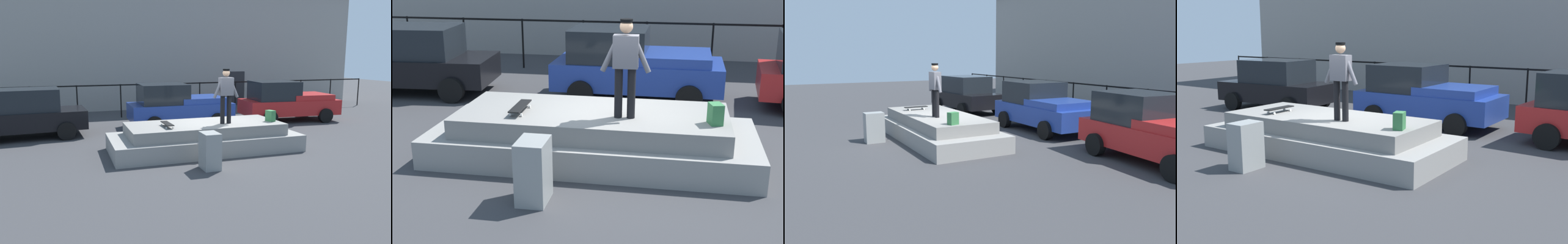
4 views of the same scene
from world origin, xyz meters
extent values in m
plane|color=#38383A|center=(0.00, 0.00, 0.00)|extent=(60.00, 60.00, 0.00)
cube|color=gray|center=(-0.44, -0.12, 0.26)|extent=(5.88, 2.44, 0.52)
cube|color=gray|center=(-0.44, -0.12, 0.69)|extent=(4.82, 2.00, 0.35)
cylinder|color=black|center=(0.06, -0.40, 1.31)|extent=(0.14, 0.14, 0.88)
cylinder|color=black|center=(0.28, -0.40, 1.31)|extent=(0.14, 0.14, 0.88)
cube|color=#595960|center=(0.17, -0.40, 2.03)|extent=(0.43, 0.25, 0.55)
cylinder|color=#595960|center=(-0.10, -0.41, 1.97)|extent=(0.34, 0.10, 0.60)
cylinder|color=#595960|center=(0.43, -0.39, 1.97)|extent=(0.34, 0.10, 0.60)
sphere|color=tan|center=(0.17, -0.40, 2.44)|extent=(0.22, 0.22, 0.22)
cylinder|color=black|center=(0.17, -0.40, 2.54)|extent=(0.22, 0.22, 0.05)
cube|color=black|center=(-1.71, -0.39, 0.98)|extent=(0.21, 0.84, 0.02)
cylinder|color=silver|center=(-1.81, -0.67, 0.90)|extent=(0.03, 0.06, 0.06)
cylinder|color=silver|center=(-1.61, -0.66, 0.90)|extent=(0.03, 0.06, 0.06)
cylinder|color=silver|center=(-1.82, -0.13, 0.90)|extent=(0.03, 0.06, 0.06)
cylinder|color=silver|center=(-1.62, -0.12, 0.90)|extent=(0.03, 0.06, 0.06)
cube|color=#33723F|center=(1.69, -0.49, 1.05)|extent=(0.27, 0.32, 0.35)
cube|color=black|center=(-5.88, 3.69, 0.66)|extent=(4.19, 2.17, 0.67)
cube|color=black|center=(-5.88, 3.69, 1.39)|extent=(2.35, 1.81, 0.79)
cylinder|color=black|center=(-7.20, 4.55, 0.32)|extent=(0.65, 0.27, 0.64)
cylinder|color=black|center=(-7.06, 2.64, 0.32)|extent=(0.65, 0.27, 0.64)
cylinder|color=black|center=(-4.69, 4.74, 0.32)|extent=(0.65, 0.27, 0.64)
cylinder|color=black|center=(-4.55, 2.83, 0.32)|extent=(0.65, 0.27, 0.64)
cube|color=navy|center=(0.02, 4.05, 0.66)|extent=(4.25, 1.93, 0.68)
cube|color=black|center=(-0.72, 4.06, 1.40)|extent=(1.92, 1.76, 0.81)
cube|color=navy|center=(0.86, 4.05, 1.12)|extent=(1.92, 1.81, 0.24)
cylinder|color=black|center=(-1.28, 5.03, 0.32)|extent=(0.64, 0.23, 0.64)
cylinder|color=black|center=(-1.30, 3.10, 0.32)|extent=(0.64, 0.23, 0.64)
cylinder|color=black|center=(1.34, 5.01, 0.32)|extent=(0.64, 0.23, 0.64)
cylinder|color=black|center=(1.32, 3.08, 0.32)|extent=(0.64, 0.23, 0.64)
cube|color=#B21E1E|center=(5.12, 3.82, 0.65)|extent=(4.43, 2.15, 0.66)
cube|color=black|center=(4.37, 3.88, 1.40)|extent=(2.06, 1.82, 0.83)
cylinder|color=black|center=(3.87, 4.85, 0.32)|extent=(0.66, 0.27, 0.64)
cylinder|color=black|center=(3.72, 3.00, 0.32)|extent=(0.66, 0.27, 0.64)
cylinder|color=black|center=(6.37, 2.79, 0.32)|extent=(0.66, 0.27, 0.64)
cube|color=gray|center=(-1.00, -2.08, 0.49)|extent=(0.44, 0.60, 0.98)
cylinder|color=black|center=(-12.00, 7.19, 0.80)|extent=(0.06, 0.06, 1.60)
cylinder|color=black|center=(-10.00, 7.19, 0.80)|extent=(0.06, 0.06, 1.60)
cylinder|color=black|center=(-8.00, 7.19, 0.80)|extent=(0.06, 0.06, 1.60)
cylinder|color=black|center=(-6.00, 7.19, 0.80)|extent=(0.06, 0.06, 1.60)
cylinder|color=black|center=(-4.00, 7.19, 0.80)|extent=(0.06, 0.06, 1.60)
cylinder|color=black|center=(-2.00, 7.19, 0.80)|extent=(0.06, 0.06, 1.60)
cylinder|color=black|center=(0.00, 7.19, 0.80)|extent=(0.06, 0.06, 1.60)
cylinder|color=black|center=(2.00, 7.19, 0.80)|extent=(0.06, 0.06, 1.60)
cube|color=black|center=(0.00, 7.19, 1.56)|extent=(24.00, 0.04, 0.06)
camera|label=1|loc=(-4.56, -11.29, 3.01)|focal=35.38mm
camera|label=2|loc=(1.07, -8.92, 3.57)|focal=47.46mm
camera|label=3|loc=(11.85, -5.12, 2.83)|focal=36.62mm
camera|label=4|loc=(6.38, -8.42, 2.81)|focal=43.34mm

